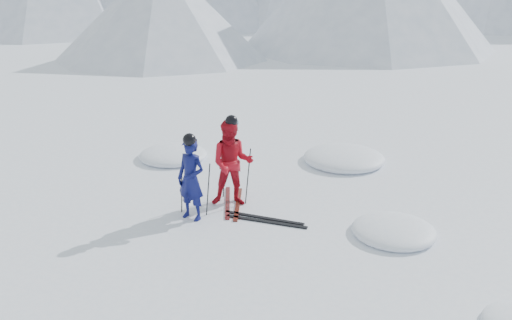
% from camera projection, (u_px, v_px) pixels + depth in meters
% --- Properties ---
extents(ground, '(160.00, 160.00, 0.00)m').
position_uv_depth(ground, '(338.00, 233.00, 10.44)').
color(ground, white).
rests_on(ground, ground).
extents(skier_blue, '(0.68, 0.51, 1.70)m').
position_uv_depth(skier_blue, '(191.00, 179.00, 10.79)').
color(skier_blue, '#0D114E').
rests_on(skier_blue, ground).
extents(skier_red, '(1.11, 0.99, 1.88)m').
position_uv_depth(skier_red, '(232.00, 163.00, 11.43)').
color(skier_red, '#B00E1B').
rests_on(skier_red, ground).
extents(pole_blue_left, '(0.11, 0.08, 1.13)m').
position_uv_depth(pole_blue_left, '(182.00, 188.00, 11.12)').
color(pole_blue_left, black).
rests_on(pole_blue_left, ground).
extents(pole_blue_right, '(0.11, 0.07, 1.13)m').
position_uv_depth(pole_blue_right, '(208.00, 190.00, 11.02)').
color(pole_blue_right, black).
rests_on(pole_blue_right, ground).
extents(pole_red_left, '(0.12, 0.10, 1.25)m').
position_uv_depth(pole_red_left, '(224.00, 171.00, 11.85)').
color(pole_red_left, black).
rests_on(pole_red_left, ground).
extents(pole_red_right, '(0.12, 0.09, 1.25)m').
position_uv_depth(pole_red_right, '(248.00, 176.00, 11.57)').
color(pole_red_right, black).
rests_on(pole_red_right, ground).
extents(ski_worn_left, '(0.74, 1.60, 0.03)m').
position_uv_depth(ski_worn_left, '(228.00, 202.00, 11.78)').
color(ski_worn_left, black).
rests_on(ski_worn_left, ground).
extents(ski_worn_right, '(0.63, 1.64, 0.03)m').
position_uv_depth(ski_worn_right, '(238.00, 204.00, 11.70)').
color(ski_worn_right, black).
rests_on(ski_worn_right, ground).
extents(ski_loose_a, '(1.70, 0.11, 0.03)m').
position_uv_depth(ski_loose_a, '(264.00, 218.00, 11.04)').
color(ski_loose_a, black).
rests_on(ski_loose_a, ground).
extents(ski_loose_b, '(1.70, 0.13, 0.03)m').
position_uv_depth(ski_loose_b, '(266.00, 222.00, 10.88)').
color(ski_loose_b, black).
rests_on(ski_loose_b, ground).
extents(snow_lumps, '(9.71, 7.72, 0.47)m').
position_uv_depth(snow_lumps, '(307.00, 179.00, 13.12)').
color(snow_lumps, white).
rests_on(snow_lumps, ground).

